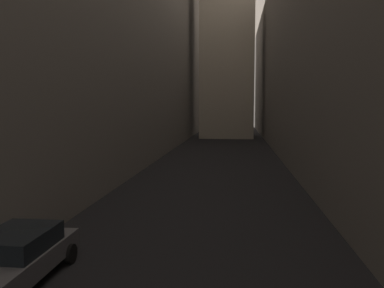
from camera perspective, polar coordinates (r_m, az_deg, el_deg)
ground_plane at (r=40.31m, az=4.09°, el=-1.50°), size 264.00×264.00×0.00m
building_block_left at (r=44.77m, az=-11.78°, el=15.05°), size 13.00×108.00×24.84m
building_block_right at (r=43.81m, az=21.77°, el=11.89°), size 14.77×108.00×20.15m
parked_car_left_third at (r=12.38m, az=-23.62°, el=-14.39°), size 2.00×4.57×1.43m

